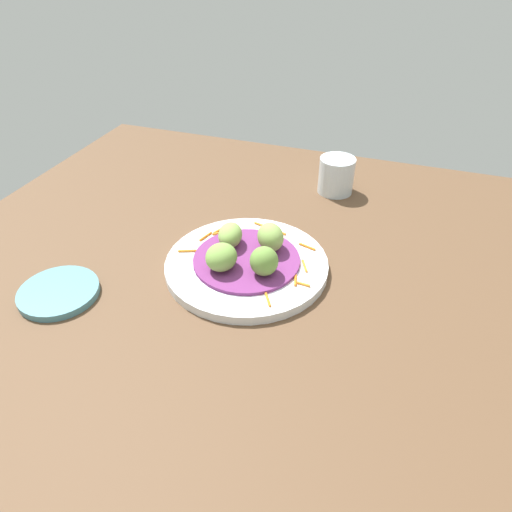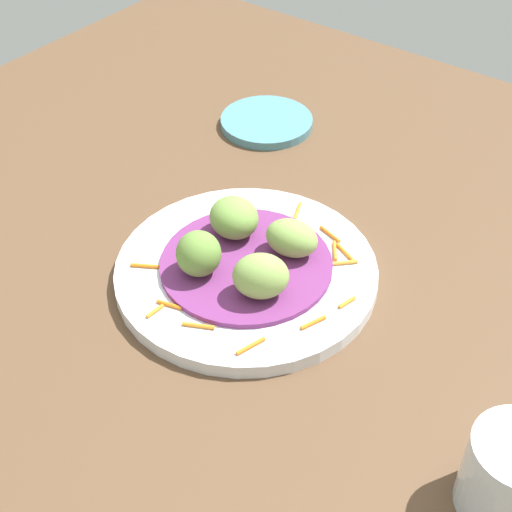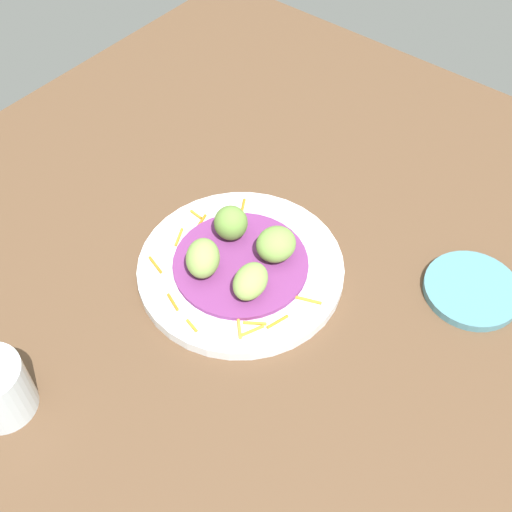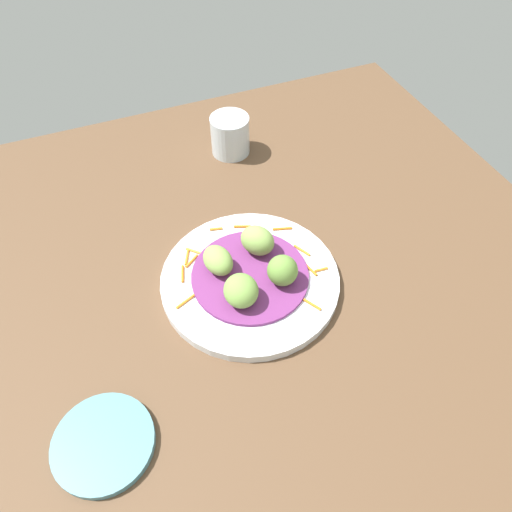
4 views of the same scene
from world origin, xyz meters
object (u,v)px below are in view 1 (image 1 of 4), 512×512
object	(u,v)px
guac_scoop_left	(264,261)
guac_scoop_right	(230,235)
water_glass	(336,175)
side_plate_small	(59,292)
guac_scoop_back	(221,258)
main_plate	(247,265)
guac_scoop_center	(270,237)

from	to	relation	value
guac_scoop_left	guac_scoop_right	xyz separation A→B (cm)	(-5.70, -7.99, -0.45)
guac_scoop_right	water_glass	distance (cm)	31.51
guac_scoop_right	guac_scoop_left	bearing A→B (deg)	54.48
side_plate_small	water_glass	bearing A→B (deg)	144.66
guac_scoop_left	guac_scoop_back	bearing A→B (deg)	-80.52
guac_scoop_right	water_glass	size ratio (longest dim) A/B	0.73
guac_scoop_left	side_plate_small	world-z (taller)	guac_scoop_left
main_plate	water_glass	world-z (taller)	water_glass
guac_scoop_right	guac_scoop_center	bearing A→B (deg)	99.48
guac_scoop_center	guac_scoop_back	bearing A→B (deg)	-35.52
guac_scoop_left	water_glass	bearing A→B (deg)	172.55
guac_scoop_left	side_plate_small	size ratio (longest dim) A/B	0.39
guac_scoop_back	water_glass	distance (cm)	37.53
main_plate	guac_scoop_back	size ratio (longest dim) A/B	5.03
guac_scoop_left	guac_scoop_back	xyz separation A→B (cm)	(1.14, -6.84, -0.23)
side_plate_small	guac_scoop_right	bearing A→B (deg)	131.50
main_plate	guac_scoop_center	size ratio (longest dim) A/B	4.96
main_plate	guac_scoop_left	world-z (taller)	guac_scoop_left
guac_scoop_back	water_glass	bearing A→B (deg)	162.36
guac_scoop_left	water_glass	size ratio (longest dim) A/B	0.63
guac_scoop_left	side_plate_small	bearing A→B (deg)	-65.72
guac_scoop_right	side_plate_small	xyz separation A→B (cm)	(18.98, -21.45, -3.55)
main_plate	guac_scoop_back	xyz separation A→B (cm)	(3.99, -2.85, 3.55)
main_plate	guac_scoop_right	xyz separation A→B (cm)	(-2.85, -3.99, 3.33)
guac_scoop_center	water_glass	xyz separation A→B (cm)	(-27.78, 5.67, -0.72)
guac_scoop_left	guac_scoop_center	xyz separation A→B (cm)	(-6.84, -1.14, -0.06)
main_plate	guac_scoop_left	xyz separation A→B (cm)	(2.85, 3.99, 3.78)
guac_scoop_left	guac_scoop_center	size ratio (longest dim) A/B	0.87
guac_scoop_center	side_plate_small	distance (cm)	34.94
guac_scoop_back	side_plate_small	xyz separation A→B (cm)	(12.13, -22.59, -3.77)
main_plate	guac_scoop_back	bearing A→B (deg)	-35.52
guac_scoop_right	main_plate	bearing A→B (deg)	54.48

